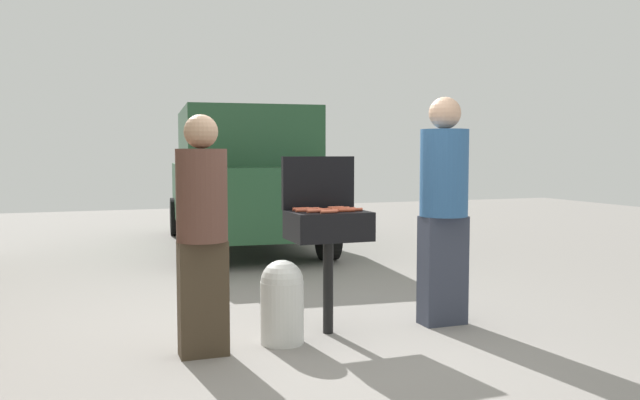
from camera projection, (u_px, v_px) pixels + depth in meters
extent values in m
plane|color=gray|center=(306.00, 340.00, 4.85)|extent=(24.00, 24.00, 0.00)
cylinder|color=black|center=(328.00, 287.00, 5.01)|extent=(0.08, 0.08, 0.73)
cube|color=black|center=(328.00, 226.00, 4.97)|extent=(0.60, 0.44, 0.22)
cube|color=black|center=(318.00, 183.00, 5.15)|extent=(0.60, 0.05, 0.42)
cylinder|color=#AD4228|center=(325.00, 210.00, 4.95)|extent=(0.13, 0.03, 0.03)
cylinder|color=#AD4228|center=(339.00, 210.00, 4.94)|extent=(0.13, 0.04, 0.03)
cylinder|color=#AD4228|center=(339.00, 209.00, 5.04)|extent=(0.13, 0.04, 0.03)
cylinder|color=#C6593D|center=(311.00, 209.00, 5.01)|extent=(0.13, 0.03, 0.03)
cylinder|color=#C6593D|center=(336.00, 208.00, 5.12)|extent=(0.13, 0.03, 0.03)
cylinder|color=#B74C33|center=(330.00, 211.00, 4.84)|extent=(0.13, 0.03, 0.03)
cylinder|color=#B74C33|center=(304.00, 210.00, 4.91)|extent=(0.13, 0.04, 0.03)
cylinder|color=#C6593D|center=(315.00, 211.00, 4.85)|extent=(0.13, 0.03, 0.03)
cylinder|color=#B74C33|center=(301.00, 209.00, 5.02)|extent=(0.13, 0.03, 0.03)
cylinder|color=#AD4228|center=(347.00, 210.00, 4.91)|extent=(0.13, 0.04, 0.03)
cylinder|color=#C6593D|center=(329.00, 212.00, 4.80)|extent=(0.13, 0.03, 0.03)
cylinder|color=#C6593D|center=(341.00, 208.00, 5.08)|extent=(0.13, 0.04, 0.03)
cylinder|color=#B74C33|center=(313.00, 210.00, 4.96)|extent=(0.13, 0.03, 0.03)
cylinder|color=#B74C33|center=(354.00, 210.00, 4.97)|extent=(0.13, 0.04, 0.03)
cylinder|color=#B74C33|center=(348.00, 209.00, 5.01)|extent=(0.13, 0.03, 0.03)
cylinder|color=silver|center=(282.00, 312.00, 4.75)|extent=(0.32, 0.32, 0.46)
sphere|color=silver|center=(282.00, 281.00, 4.73)|extent=(0.31, 0.31, 0.31)
cube|color=#3F3323|center=(203.00, 299.00, 4.45)|extent=(0.33, 0.18, 0.80)
cylinder|color=brown|center=(202.00, 195.00, 4.40)|extent=(0.35, 0.35, 0.63)
sphere|color=tan|center=(201.00, 132.00, 4.37)|extent=(0.23, 0.23, 0.23)
cube|color=#333847|center=(443.00, 270.00, 5.27)|extent=(0.37, 0.20, 0.89)
cylinder|color=#2D598C|center=(444.00, 173.00, 5.22)|extent=(0.39, 0.39, 0.70)
sphere|color=tan|center=(445.00, 113.00, 5.18)|extent=(0.26, 0.26, 0.26)
cube|color=#234C2D|center=(243.00, 195.00, 9.69)|extent=(2.31, 4.56, 0.90)
cube|color=#234C2D|center=(244.00, 138.00, 9.44)|extent=(2.00, 2.75, 0.80)
cylinder|color=black|center=(328.00, 235.00, 8.47)|extent=(0.28, 0.66, 0.64)
cylinder|color=black|center=(188.00, 240.00, 8.01)|extent=(0.28, 0.66, 0.64)
cylinder|color=black|center=(281.00, 214.00, 11.44)|extent=(0.28, 0.66, 0.64)
cylinder|color=black|center=(177.00, 216.00, 10.98)|extent=(0.28, 0.66, 0.64)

